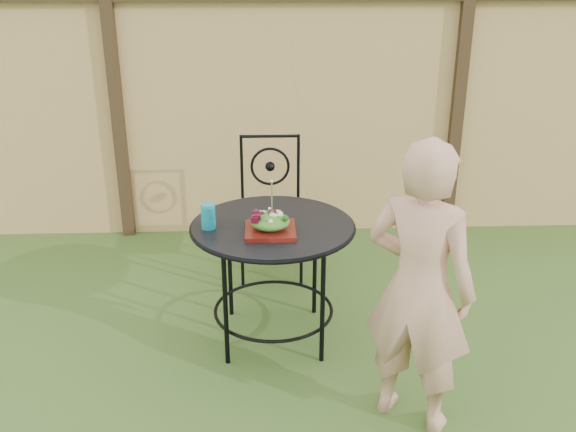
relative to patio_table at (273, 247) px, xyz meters
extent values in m
plane|color=#2D4A18|center=(0.16, -0.59, -0.59)|extent=(60.00, 60.00, 0.00)
cube|color=#EDBD75|center=(0.16, 1.61, 0.31)|extent=(8.00, 0.05, 1.80)
cube|color=black|center=(-1.14, 1.56, 0.36)|extent=(0.09, 0.09, 1.90)
cube|color=black|center=(1.46, 1.56, 0.36)|extent=(0.09, 0.09, 1.90)
cylinder|color=black|center=(0.00, 0.00, 0.13)|extent=(0.90, 0.90, 0.02)
torus|color=black|center=(0.00, 0.00, 0.12)|extent=(0.92, 0.92, 0.02)
torus|color=black|center=(0.00, 0.00, -0.41)|extent=(0.70, 0.70, 0.02)
cylinder|color=black|center=(0.26, 0.26, -0.23)|extent=(0.03, 0.03, 0.71)
cylinder|color=black|center=(-0.26, 0.26, -0.23)|extent=(0.03, 0.03, 0.71)
cylinder|color=black|center=(-0.26, -0.26, -0.23)|extent=(0.03, 0.03, 0.71)
cylinder|color=black|center=(0.26, -0.26, -0.23)|extent=(0.03, 0.03, 0.71)
cube|color=black|center=(0.00, 0.84, -0.14)|extent=(0.46, 0.46, 0.03)
cylinder|color=black|center=(0.00, 1.05, 0.35)|extent=(0.42, 0.02, 0.02)
torus|color=black|center=(0.00, 1.05, 0.13)|extent=(0.28, 0.02, 0.28)
cylinder|color=black|center=(-0.20, 0.64, -0.37)|extent=(0.02, 0.02, 0.44)
cylinder|color=black|center=(0.20, 0.64, -0.37)|extent=(0.02, 0.02, 0.44)
cylinder|color=black|center=(-0.20, 1.04, -0.37)|extent=(0.02, 0.02, 0.44)
cylinder|color=black|center=(0.20, 1.04, -0.37)|extent=(0.02, 0.02, 0.44)
cylinder|color=black|center=(-0.20, 1.05, 0.11)|extent=(0.02, 0.02, 0.50)
cylinder|color=black|center=(0.20, 1.05, 0.11)|extent=(0.02, 0.02, 0.50)
imported|color=tan|center=(0.65, -0.74, 0.12)|extent=(0.62, 0.57, 1.42)
cube|color=#51170B|center=(-0.01, -0.11, 0.15)|extent=(0.27, 0.27, 0.02)
ellipsoid|color=#235614|center=(-0.01, -0.11, 0.20)|extent=(0.21, 0.21, 0.08)
cylinder|color=silver|center=(0.00, -0.11, 0.33)|extent=(0.01, 0.01, 0.18)
cylinder|color=#0D8E9E|center=(-0.35, -0.04, 0.21)|extent=(0.08, 0.08, 0.14)
camera|label=1|loc=(-0.05, -3.27, 1.53)|focal=40.00mm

